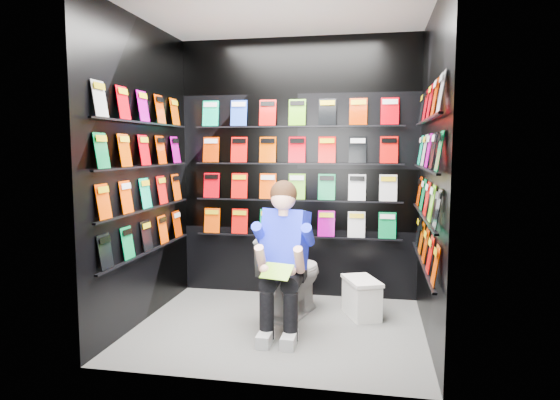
# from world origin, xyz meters

# --- Properties ---
(floor) EXTENTS (2.40, 2.40, 0.00)m
(floor) POSITION_xyz_m (0.00, 0.00, 0.00)
(floor) COLOR slate
(floor) RESTS_ON ground
(ceiling) EXTENTS (2.40, 2.40, 0.00)m
(ceiling) POSITION_xyz_m (0.00, 0.00, 2.60)
(ceiling) COLOR white
(ceiling) RESTS_ON floor
(wall_back) EXTENTS (2.40, 0.04, 2.60)m
(wall_back) POSITION_xyz_m (0.00, 1.00, 1.30)
(wall_back) COLOR black
(wall_back) RESTS_ON floor
(wall_front) EXTENTS (2.40, 0.04, 2.60)m
(wall_front) POSITION_xyz_m (0.00, -1.00, 1.30)
(wall_front) COLOR black
(wall_front) RESTS_ON floor
(wall_left) EXTENTS (0.04, 2.00, 2.60)m
(wall_left) POSITION_xyz_m (-1.20, 0.00, 1.30)
(wall_left) COLOR black
(wall_left) RESTS_ON floor
(wall_right) EXTENTS (0.04, 2.00, 2.60)m
(wall_right) POSITION_xyz_m (1.20, 0.00, 1.30)
(wall_right) COLOR black
(wall_right) RESTS_ON floor
(comics_back) EXTENTS (2.10, 0.06, 1.37)m
(comics_back) POSITION_xyz_m (0.00, 0.97, 1.31)
(comics_back) COLOR red
(comics_back) RESTS_ON wall_back
(comics_left) EXTENTS (0.06, 1.70, 1.37)m
(comics_left) POSITION_xyz_m (-1.17, 0.00, 1.31)
(comics_left) COLOR red
(comics_left) RESTS_ON wall_left
(comics_right) EXTENTS (0.06, 1.70, 1.37)m
(comics_right) POSITION_xyz_m (1.17, 0.00, 1.31)
(comics_right) COLOR red
(comics_right) RESTS_ON wall_right
(toilet) EXTENTS (0.59, 0.83, 0.73)m
(toilet) POSITION_xyz_m (0.06, 0.37, 0.37)
(toilet) COLOR silver
(toilet) RESTS_ON floor
(longbox) EXTENTS (0.37, 0.47, 0.31)m
(longbox) POSITION_xyz_m (0.67, 0.43, 0.16)
(longbox) COLOR white
(longbox) RESTS_ON floor
(longbox_lid) EXTENTS (0.40, 0.50, 0.03)m
(longbox_lid) POSITION_xyz_m (0.67, 0.43, 0.33)
(longbox_lid) COLOR white
(longbox_lid) RESTS_ON longbox
(reader) EXTENTS (0.65, 0.82, 1.32)m
(reader) POSITION_xyz_m (0.06, -0.01, 0.75)
(reader) COLOR #0E1BEE
(reader) RESTS_ON toilet
(held_comic) EXTENTS (0.26, 0.19, 0.10)m
(held_comic) POSITION_xyz_m (0.06, -0.36, 0.58)
(held_comic) COLOR #189239
(held_comic) RESTS_ON reader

